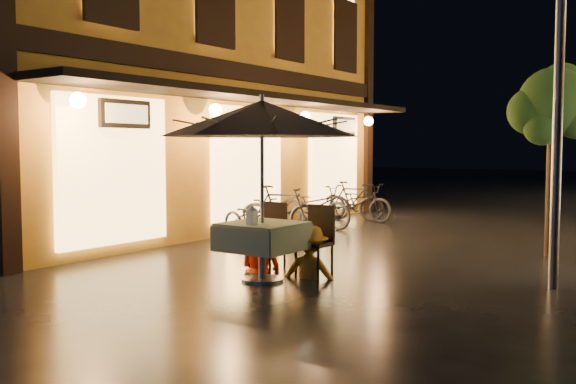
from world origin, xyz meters
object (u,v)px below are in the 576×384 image
Objects in this scene: cafe_table at (262,237)px; table_lantern at (252,214)px; person_yellow at (310,227)px; bicycle_0 at (251,219)px; person_orange at (261,221)px; patio_umbrella at (262,118)px; streetlamp_near at (560,54)px.

table_lantern is (0.00, -0.22, 0.33)m from cafe_table.
person_yellow reaches higher than bicycle_0.
person_orange reaches higher than person_yellow.
table_lantern reaches higher than cafe_table.
cafe_table is 1.56m from patio_umbrella.
person_orange is 0.86m from person_yellow.
patio_umbrella is 1.91× the size of person_yellow.
person_orange reaches higher than cafe_table.
bicycle_0 is (-1.90, 2.19, -0.29)m from person_orange.
table_lantern is 0.18× the size of person_orange.
streetlamp_near is 2.67× the size of bicycle_0.
bicycle_0 is at bearing 130.36° from cafe_table.
streetlamp_near is at bearing 30.36° from table_lantern.
table_lantern is at bearing -149.64° from streetlamp_near.
person_orange is at bearing -16.62° from person_yellow.
cafe_table is 0.38× the size of patio_umbrella.
cafe_table is 0.72× the size of person_yellow.
streetlamp_near is at bearing -173.58° from person_yellow.
bicycle_0 is (-2.36, 2.78, -1.73)m from patio_umbrella.
streetlamp_near is 3.07× the size of person_yellow.
patio_umbrella reaches higher than cafe_table.
person_yellow is (0.39, 0.57, 0.10)m from cafe_table.
person_orange is at bearing 119.74° from table_lantern.
patio_umbrella is at bearing 137.62° from person_orange.
patio_umbrella is at bearing -127.45° from bicycle_0.
patio_umbrella is 1.61m from person_yellow.
person_orange is 2.91m from bicycle_0.
person_yellow reaches higher than table_lantern.
streetlamp_near is at bearing -88.59° from bicycle_0.
streetlamp_near reaches higher than bicycle_0.
patio_umbrella is at bearing -152.61° from streetlamp_near.
cafe_table is 3.96× the size of table_lantern.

